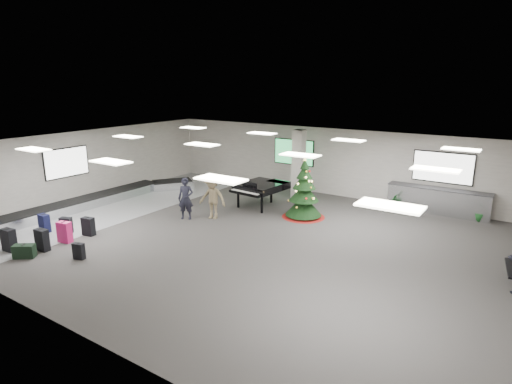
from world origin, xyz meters
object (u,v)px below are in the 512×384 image
Objects in this scene: traveler_b at (212,197)px; potted_plant_right at (480,211)px; baggage_carousel at (104,199)px; service_counter at (438,201)px; potted_plant_left at (392,203)px; pink_suitcase at (65,232)px; traveler_a at (186,199)px; christmas_tree at (304,197)px; grand_piano at (260,187)px.

traveler_b reaches higher than potted_plant_right.
baggage_carousel is 2.40× the size of service_counter.
traveler_b is at bearing -139.08° from potted_plant_left.
potted_plant_left reaches higher than pink_suitcase.
potted_plant_right is (9.82, 6.19, -0.44)m from traveler_a.
pink_suitcase is 8.95m from christmas_tree.
baggage_carousel is 14.50m from service_counter.
traveler_b reaches higher than traveler_a.
pink_suitcase is 0.44× the size of traveler_a.
grand_piano is 1.36× the size of traveler_a.
baggage_carousel is 12.06× the size of potted_plant_right.
grand_piano is (6.14, 3.46, 0.67)m from baggage_carousel.
traveler_a is at bearing -154.95° from traveler_b.
christmas_tree is at bearing 9.86° from traveler_a.
traveler_b is 2.32× the size of potted_plant_left.
potted_plant_right is at bearing 19.87° from traveler_b.
christmas_tree is 6.92m from potted_plant_right.
service_counter reaches higher than baggage_carousel.
christmas_tree is at bearing -1.04° from grand_piano.
christmas_tree is (-4.42, -3.52, 0.31)m from service_counter.
service_counter is 14.49m from pink_suitcase.
potted_plant_left is (-1.65, -0.75, -0.17)m from service_counter.
traveler_b is at bearing 10.64° from baggage_carousel.
potted_plant_right is at bearing 29.17° from christmas_tree.
traveler_a reaches higher than potted_plant_right.
potted_plant_left is at bearing 44.96° from christmas_tree.
pink_suitcase is 0.30× the size of christmas_tree.
christmas_tree reaches higher than potted_plant_right.
potted_plant_left is (2.77, 2.77, -0.47)m from christmas_tree.
christmas_tree is 3.67m from traveler_b.
baggage_carousel is 15.88m from potted_plant_right.
service_counter is 2.40× the size of traveler_a.
potted_plant_left is (5.05, 2.52, -0.50)m from grand_piano.
service_counter is 5.44× the size of pink_suitcase.
traveler_a is 8.64m from potted_plant_left.
traveler_b reaches higher than grand_piano.
traveler_a is at bearing -139.57° from potted_plant_left.
potted_plant_left is at bearing 29.05° from traveler_b.
grand_piano is 2.85× the size of potted_plant_right.
potted_plant_right is (1.61, -0.15, -0.14)m from service_counter.
potted_plant_right is (8.98, 5.55, -0.48)m from traveler_b.
traveler_b reaches higher than pink_suitcase.
service_counter is at bearing 25.88° from traveler_b.
service_counter is (12.84, 6.73, 0.33)m from baggage_carousel.
grand_piano is at bearing 62.76° from traveler_b.
potted_plant_left is at bearing 28.14° from baggage_carousel.
baggage_carousel is 5.51× the size of traveler_b.
pink_suitcase is 0.42× the size of traveler_b.
traveler_a is (4.63, 0.39, 0.63)m from baggage_carousel.
pink_suitcase is at bearing -139.28° from traveler_a.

